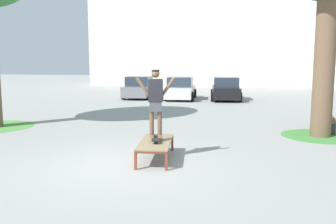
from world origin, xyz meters
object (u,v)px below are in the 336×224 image
(car_grey, at_px, (140,88))
(car_white, at_px, (181,89))
(skater, at_px, (156,99))
(car_black, at_px, (226,89))
(skateboard, at_px, (156,138))
(park_bench, at_px, (326,117))
(skate_box, at_px, (156,143))

(car_grey, bearing_deg, car_white, -7.44)
(car_grey, bearing_deg, skater, -72.22)
(car_white, bearing_deg, car_black, 5.21)
(skateboard, relative_size, car_white, 0.19)
(skateboard, height_order, park_bench, park_bench)
(car_grey, distance_m, car_white, 2.99)
(skateboard, bearing_deg, car_white, 97.47)
(car_white, relative_size, car_black, 0.99)
(skateboard, bearing_deg, park_bench, 45.71)
(car_white, height_order, park_bench, car_white)
(car_black, bearing_deg, park_bench, -67.76)
(skate_box, height_order, car_white, car_white)
(skater, bearing_deg, skateboard, -76.63)
(skate_box, relative_size, car_white, 0.46)
(skater, distance_m, park_bench, 7.39)
(skater, xyz_separation_m, car_grey, (-4.93, 15.37, -0.84))
(skater, xyz_separation_m, park_bench, (5.10, 5.23, -1.08))
(car_white, distance_m, park_bench, 12.05)
(car_grey, height_order, park_bench, car_grey)
(skater, relative_size, car_grey, 0.39)
(car_grey, bearing_deg, car_black, -1.12)
(skate_box, xyz_separation_m, skater, (-0.00, 0.02, 1.12))
(car_black, xyz_separation_m, park_bench, (4.10, -10.03, -0.24))
(skateboard, bearing_deg, skate_box, -82.99)
(skate_box, distance_m, skateboard, 0.13)
(car_white, xyz_separation_m, park_bench, (7.07, -9.76, -0.24))
(skateboard, height_order, car_white, car_white)
(car_grey, relative_size, car_black, 1.00)
(skateboard, relative_size, park_bench, 0.34)
(skate_box, distance_m, car_black, 15.32)
(skater, bearing_deg, car_white, 97.47)
(skate_box, bearing_deg, park_bench, 45.85)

